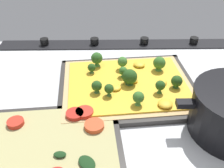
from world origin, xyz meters
The scene contains 6 objects.
ground_plane centered at (0.00, 0.00, -1.50)cm, with size 85.55×69.52×3.00cm, color silver.
stove_control_panel centered at (0.00, -31.26, 0.54)cm, with size 82.13×7.00×2.60cm.
baking_tray_front centered at (-0.98, -5.44, 0.36)cm, with size 37.92×32.22×1.30cm.
broccoli_pizza centered at (-1.27, -5.63, 1.75)cm, with size 35.32×29.62×5.59cm.
baking_tray_back centered at (18.52, 15.26, 0.37)cm, with size 36.17×26.59×1.30cm.
veggie_pizza_back centered at (17.82, 14.79, 1.06)cm, with size 33.58×24.00×1.90cm.
Camera 1 is at (4.06, 51.53, 41.01)cm, focal length 42.42 mm.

